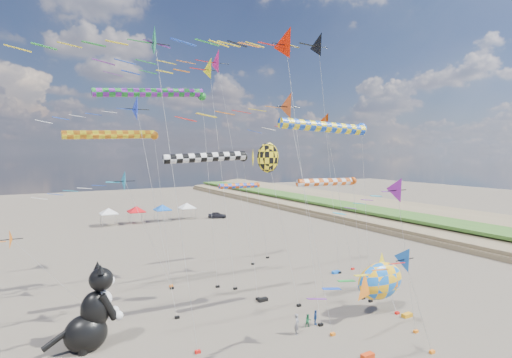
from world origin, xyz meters
The scene contains 30 objects.
delta_kite_0 centered at (0.31, 25.05, 23.21)m, with size 15.95×3.04×24.97m.
delta_kite_1 centered at (-10.05, 22.18, 10.71)m, with size 10.20×2.11×12.07m.
delta_kite_2 centered at (4.22, 3.21, 10.77)m, with size 7.50×1.91×12.04m.
delta_kite_3 centered at (0.17, 0.58, 6.75)m, with size 10.65×1.68×8.01m.
delta_kite_4 centered at (-4.94, 18.33, 20.93)m, with size 11.87×2.27×22.39m.
delta_kite_5 centered at (-10.81, 14.49, 16.66)m, with size 8.61×2.14×18.03m.
delta_kite_6 centered at (6.24, 17.28, 24.01)m, with size 15.70×2.71×25.65m.
delta_kite_7 centered at (8.83, 17.63, 16.51)m, with size 12.99×2.20×17.95m.
delta_kite_8 centered at (-1.79, 7.64, 21.30)m, with size 12.17×2.62×22.88m.
delta_kite_9 centered at (-19.57, 19.28, 6.69)m, with size 10.62×1.71×7.94m.
delta_kite_10 centered at (-3.23, 5.92, 16.56)m, with size 11.18×2.11×17.95m.
delta_kite_11 centered at (-12.15, 8.38, 20.02)m, with size 10.04×2.07×21.40m.
windsock_0 centered at (3.34, 9.36, 15.60)m, with size 9.90×0.90×16.10m.
windsock_1 centered at (-11.26, 21.52, 15.11)m, with size 9.61×0.81×15.58m.
windsock_2 centered at (4.20, 26.68, 9.40)m, with size 6.92×0.64×9.81m.
windsock_3 centered at (4.25, 10.21, 10.98)m, with size 7.70×0.68×11.40m.
windsock_4 centered at (-8.04, 19.72, 18.83)m, with size 11.49×0.80×19.30m.
windsock_5 centered at (-4.78, 14.87, 13.11)m, with size 8.75×0.80×13.57m.
angelfish_kite centered at (0.01, 13.69, 13.01)m, with size 3.74×3.02×14.43m.
cat_inflatable centered at (-14.74, 12.72, 2.96)m, with size 4.39×2.19×5.93m, color black, non-canonical shape.
fish_inflatable centered at (7.39, 7.30, 2.74)m, with size 6.44×3.26×5.17m.
person_adult centered at (-1.04, 7.39, 0.78)m, with size 0.57×0.38×1.57m, color gray.
child_green centered at (0.41, 7.95, 0.51)m, with size 0.50×0.39×1.03m, color #217343.
child_blue centered at (1.19, 8.04, 0.58)m, with size 0.68×0.28×1.16m, color #264B92.
kite_bag_0 centered at (1.04, 2.26, 0.15)m, with size 0.90×0.44×0.30m, color red.
kite_bag_1 centered at (8.71, 5.49, 0.15)m, with size 0.90×0.44×0.30m, color orange.
kite_bag_2 centered at (11.36, 17.47, 0.15)m, with size 0.90×0.44×0.30m, color blue.
kite_bag_3 centered at (0.04, 14.31, 0.15)m, with size 0.90×0.44×0.30m, color black.
tent_row centered at (1.50, 60.00, 3.15)m, with size 19.20×4.20×3.80m.
parked_car centered at (14.75, 58.00, 0.63)m, with size 1.49×3.71×1.26m, color #26262D.
Camera 1 is at (-17.89, -16.36, 13.68)m, focal length 28.00 mm.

